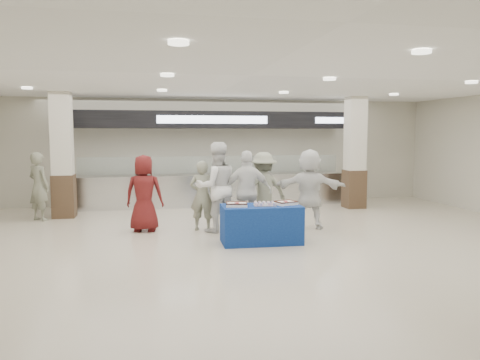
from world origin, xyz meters
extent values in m
plane|color=beige|center=(0.00, 0.00, 0.00)|extent=(14.00, 14.00, 0.00)
cube|color=silver|center=(0.00, 5.40, 0.45)|extent=(8.00, 0.80, 0.90)
cube|color=silver|center=(0.00, 5.40, 0.92)|extent=(8.00, 0.85, 0.04)
cube|color=white|center=(0.00, 5.10, 1.25)|extent=(7.60, 0.02, 0.50)
cube|color=black|center=(0.00, 5.40, 2.55)|extent=(8.40, 0.70, 0.50)
cube|color=white|center=(0.00, 5.04, 2.55)|extent=(3.20, 0.03, 0.22)
cube|color=white|center=(3.80, 5.04, 2.55)|extent=(1.40, 0.03, 0.18)
cube|color=#3D2A1B|center=(-4.00, 4.20, 0.55)|extent=(0.55, 0.55, 1.10)
cube|color=silver|center=(-4.00, 4.20, 2.15)|extent=(0.50, 0.50, 2.10)
cube|color=#3D2A1B|center=(4.00, 4.20, 0.55)|extent=(0.55, 0.55, 1.10)
cube|color=silver|center=(4.00, 4.20, 2.15)|extent=(0.50, 0.50, 2.10)
cube|color=navy|center=(0.31, 0.45, 0.38)|extent=(1.57, 0.83, 0.75)
cube|color=white|center=(-0.18, 0.43, 0.78)|extent=(0.46, 0.39, 0.06)
cube|color=#492115|center=(-0.18, 0.43, 0.83)|extent=(0.46, 0.39, 0.02)
cylinder|color=#A61726|center=(-0.18, 0.43, 0.82)|extent=(0.11, 0.11, 0.01)
cube|color=white|center=(0.81, 0.45, 0.78)|extent=(0.47, 0.41, 0.06)
cube|color=#492115|center=(0.81, 0.45, 0.82)|extent=(0.47, 0.41, 0.02)
cylinder|color=#A61726|center=(0.81, 0.45, 0.82)|extent=(0.11, 0.11, 0.01)
cube|color=#AEAEB3|center=(0.37, 0.41, 0.76)|extent=(0.46, 0.37, 0.02)
imported|color=maroon|center=(-1.96, 2.03, 0.85)|extent=(0.92, 0.70, 1.69)
imported|color=gray|center=(-0.69, 1.87, 0.78)|extent=(0.66, 0.54, 1.56)
imported|color=white|center=(-0.39, 1.71, 0.99)|extent=(1.07, 0.90, 1.97)
imported|color=white|center=(0.26, 1.49, 0.89)|extent=(1.09, 0.56, 1.79)
imported|color=gray|center=(0.74, 1.99, 0.86)|extent=(1.18, 0.76, 1.73)
imported|color=white|center=(1.72, 1.64, 0.91)|extent=(1.76, 0.94, 1.81)
imported|color=gray|center=(-4.52, 3.84, 0.85)|extent=(0.74, 0.71, 1.70)
camera|label=1|loc=(-1.86, -8.38, 2.17)|focal=35.00mm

